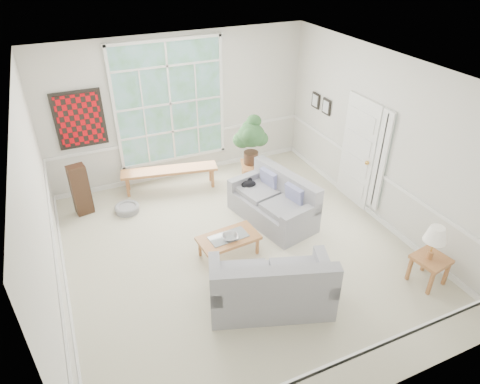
# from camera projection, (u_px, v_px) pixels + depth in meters

# --- Properties ---
(floor) EXTENTS (5.50, 6.00, 0.01)m
(floor) POSITION_uv_depth(u_px,v_px,m) (239.00, 252.00, 7.20)
(floor) COLOR #BCB79D
(floor) RESTS_ON ground
(ceiling) EXTENTS (5.50, 6.00, 0.02)m
(ceiling) POSITION_uv_depth(u_px,v_px,m) (239.00, 75.00, 5.62)
(ceiling) COLOR white
(ceiling) RESTS_ON ground
(wall_back) EXTENTS (5.50, 0.02, 3.00)m
(wall_back) POSITION_uv_depth(u_px,v_px,m) (180.00, 108.00, 8.74)
(wall_back) COLOR silver
(wall_back) RESTS_ON ground
(wall_front) EXTENTS (5.50, 0.02, 3.00)m
(wall_front) POSITION_uv_depth(u_px,v_px,m) (367.00, 316.00, 4.08)
(wall_front) COLOR silver
(wall_front) RESTS_ON ground
(wall_left) EXTENTS (0.02, 6.00, 3.00)m
(wall_left) POSITION_uv_depth(u_px,v_px,m) (43.00, 218.00, 5.46)
(wall_left) COLOR silver
(wall_left) RESTS_ON ground
(wall_right) EXTENTS (0.02, 6.00, 3.00)m
(wall_right) POSITION_uv_depth(u_px,v_px,m) (385.00, 142.00, 7.36)
(wall_right) COLOR silver
(wall_right) RESTS_ON ground
(window_back) EXTENTS (2.30, 0.08, 2.40)m
(window_back) POSITION_uv_depth(u_px,v_px,m) (170.00, 103.00, 8.56)
(window_back) COLOR white
(window_back) RESTS_ON wall_back
(entry_door) EXTENTS (0.08, 0.90, 2.10)m
(entry_door) POSITION_uv_depth(u_px,v_px,m) (358.00, 152.00, 8.05)
(entry_door) COLOR white
(entry_door) RESTS_ON floor
(door_sidelight) EXTENTS (0.08, 0.26, 1.90)m
(door_sidelight) POSITION_uv_depth(u_px,v_px,m) (381.00, 162.00, 7.51)
(door_sidelight) COLOR white
(door_sidelight) RESTS_ON wall_right
(wall_art) EXTENTS (0.90, 0.06, 1.10)m
(wall_art) POSITION_uv_depth(u_px,v_px,m) (80.00, 120.00, 7.97)
(wall_art) COLOR maroon
(wall_art) RESTS_ON wall_back
(wall_frame_near) EXTENTS (0.04, 0.26, 0.32)m
(wall_frame_near) POSITION_uv_depth(u_px,v_px,m) (326.00, 107.00, 8.68)
(wall_frame_near) COLOR black
(wall_frame_near) RESTS_ON wall_right
(wall_frame_far) EXTENTS (0.04, 0.26, 0.32)m
(wall_frame_far) POSITION_uv_depth(u_px,v_px,m) (315.00, 101.00, 8.99)
(wall_frame_far) COLOR black
(wall_frame_far) RESTS_ON wall_right
(loveseat_right) EXTENTS (1.20, 1.80, 0.89)m
(loveseat_right) POSITION_uv_depth(u_px,v_px,m) (272.00, 199.00, 7.77)
(loveseat_right) COLOR gray
(loveseat_right) RESTS_ON floor
(loveseat_front) EXTENTS (1.91, 1.40, 0.93)m
(loveseat_front) POSITION_uv_depth(u_px,v_px,m) (271.00, 279.00, 5.99)
(loveseat_front) COLOR gray
(loveseat_front) RESTS_ON floor
(coffee_table) EXTENTS (1.03, 0.62, 0.37)m
(coffee_table) POSITION_uv_depth(u_px,v_px,m) (229.00, 246.00, 7.05)
(coffee_table) COLOR #A56637
(coffee_table) RESTS_ON floor
(pewter_bowl) EXTENTS (0.36, 0.36, 0.08)m
(pewter_bowl) POSITION_uv_depth(u_px,v_px,m) (230.00, 237.00, 6.90)
(pewter_bowl) COLOR #A4A3A9
(pewter_bowl) RESTS_ON coffee_table
(window_bench) EXTENTS (1.98, 0.76, 0.45)m
(window_bench) POSITION_uv_depth(u_px,v_px,m) (170.00, 179.00, 8.83)
(window_bench) COLOR #A56637
(window_bench) RESTS_ON floor
(end_table) EXTENTS (0.68, 0.68, 0.54)m
(end_table) POSITION_uv_depth(u_px,v_px,m) (255.00, 176.00, 8.86)
(end_table) COLOR #A56637
(end_table) RESTS_ON floor
(houseplant) EXTENTS (0.62, 0.62, 1.01)m
(houseplant) POSITION_uv_depth(u_px,v_px,m) (251.00, 141.00, 8.48)
(houseplant) COLOR #295229
(houseplant) RESTS_ON end_table
(side_table) EXTENTS (0.54, 0.54, 0.48)m
(side_table) POSITION_uv_depth(u_px,v_px,m) (428.00, 270.00, 6.47)
(side_table) COLOR #A56637
(side_table) RESTS_ON floor
(table_lamp) EXTENTS (0.34, 0.34, 0.56)m
(table_lamp) POSITION_uv_depth(u_px,v_px,m) (433.00, 243.00, 6.20)
(table_lamp) COLOR white
(table_lamp) RESTS_ON side_table
(pet_bed) EXTENTS (0.54, 0.54, 0.14)m
(pet_bed) POSITION_uv_depth(u_px,v_px,m) (127.00, 208.00, 8.19)
(pet_bed) COLOR gray
(pet_bed) RESTS_ON floor
(floor_speaker) EXTENTS (0.35, 0.29, 0.99)m
(floor_speaker) POSITION_uv_depth(u_px,v_px,m) (80.00, 190.00, 7.95)
(floor_speaker) COLOR #372215
(floor_speaker) RESTS_ON floor
(cat) EXTENTS (0.31, 0.23, 0.14)m
(cat) POSITION_uv_depth(u_px,v_px,m) (249.00, 184.00, 8.07)
(cat) COLOR black
(cat) RESTS_ON loveseat_right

